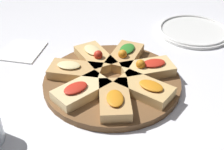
# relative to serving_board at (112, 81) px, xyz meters

# --- Properties ---
(ground_plane) EXTENTS (3.00, 3.00, 0.00)m
(ground_plane) POSITION_rel_serving_board_xyz_m (0.00, 0.00, -0.01)
(ground_plane) COLOR white
(serving_board) EXTENTS (0.38, 0.38, 0.02)m
(serving_board) POSITION_rel_serving_board_xyz_m (0.00, 0.00, 0.00)
(serving_board) COLOR brown
(serving_board) RESTS_ON ground_plane
(focaccia_slice_0) EXTENTS (0.14, 0.16, 0.04)m
(focaccia_slice_0) POSITION_rel_serving_board_xyz_m (0.06, 0.09, 0.02)
(focaccia_slice_0) COLOR tan
(focaccia_slice_0) RESTS_ON serving_board
(focaccia_slice_1) EXTENTS (0.12, 0.16, 0.05)m
(focaccia_slice_1) POSITION_rel_serving_board_xyz_m (-0.03, 0.10, 0.02)
(focaccia_slice_1) COLOR #DBB775
(focaccia_slice_1) RESTS_ON serving_board
(focaccia_slice_2) EXTENTS (0.16, 0.12, 0.05)m
(focaccia_slice_2) POSITION_rel_serving_board_xyz_m (-0.10, 0.03, 0.02)
(focaccia_slice_2) COLOR tan
(focaccia_slice_2) RESTS_ON serving_board
(focaccia_slice_3) EXTENTS (0.16, 0.14, 0.05)m
(focaccia_slice_3) POSITION_rel_serving_board_xyz_m (-0.09, -0.06, 0.02)
(focaccia_slice_3) COLOR tan
(focaccia_slice_3) RESTS_ON serving_board
(focaccia_slice_4) EXTENTS (0.09, 0.15, 0.04)m
(focaccia_slice_4) POSITION_rel_serving_board_xyz_m (-0.01, -0.10, 0.02)
(focaccia_slice_4) COLOR tan
(focaccia_slice_4) RESTS_ON serving_board
(focaccia_slice_5) EXTENTS (0.15, 0.15, 0.04)m
(focaccia_slice_5) POSITION_rel_serving_board_xyz_m (0.07, -0.07, 0.02)
(focaccia_slice_5) COLOR #E5C689
(focaccia_slice_5) RESTS_ON serving_board
(focaccia_slice_6) EXTENTS (0.15, 0.09, 0.04)m
(focaccia_slice_6) POSITION_rel_serving_board_xyz_m (0.10, 0.01, 0.02)
(focaccia_slice_6) COLOR tan
(focaccia_slice_6) RESTS_ON serving_board
(plate_left) EXTENTS (0.26, 0.26, 0.02)m
(plate_left) POSITION_rel_serving_board_xyz_m (-0.33, 0.27, -0.00)
(plate_left) COLOR white
(plate_left) RESTS_ON ground_plane
(napkin_stack) EXTENTS (0.15, 0.13, 0.01)m
(napkin_stack) POSITION_rel_serving_board_xyz_m (-0.16, -0.30, -0.00)
(napkin_stack) COLOR white
(napkin_stack) RESTS_ON ground_plane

